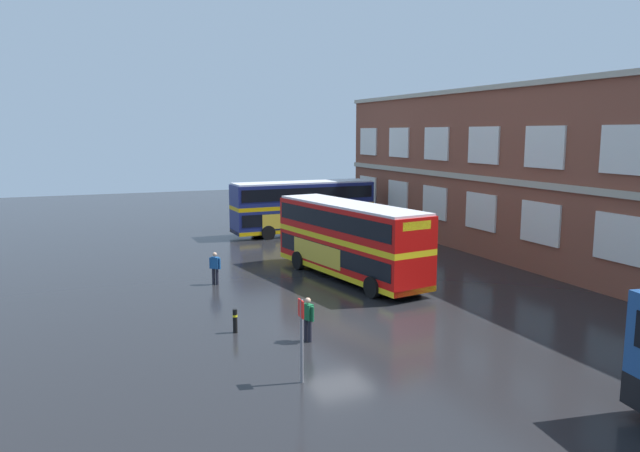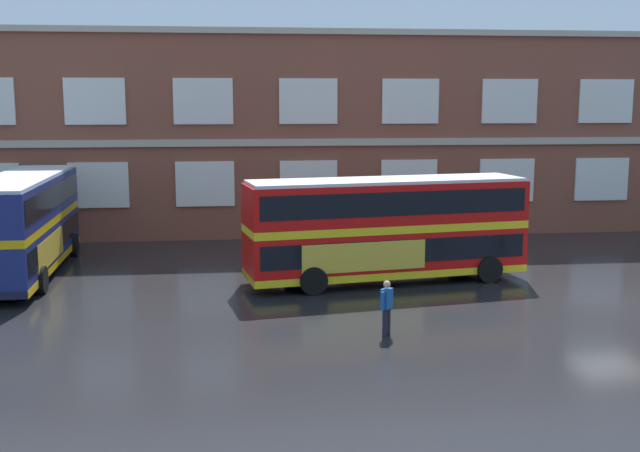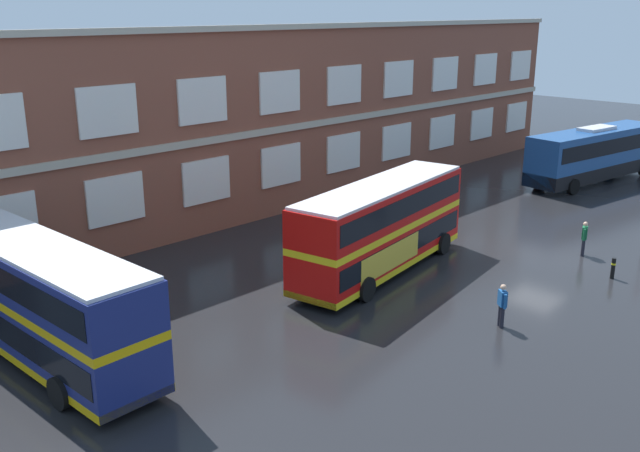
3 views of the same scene
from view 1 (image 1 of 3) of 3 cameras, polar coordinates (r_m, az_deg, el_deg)
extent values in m
plane|color=black|center=(25.63, 5.94, -8.97)|extent=(120.00, 120.00, 0.00)
cube|color=brown|center=(36.08, 27.86, 3.60)|extent=(52.58, 8.00, 10.33)
cube|color=#B2A893|center=(33.09, 23.26, 3.16)|extent=(52.58, 0.16, 0.36)
cube|color=#B2A893|center=(33.09, 23.90, 12.72)|extent=(52.58, 0.28, 0.30)
cube|color=silver|center=(52.60, 4.54, 3.44)|extent=(2.94, 0.12, 2.27)
cube|color=silver|center=(47.98, 7.36, 2.88)|extent=(2.94, 0.12, 2.27)
cube|color=silver|center=(43.51, 10.76, 2.18)|extent=(2.94, 0.12, 2.27)
cube|color=silver|center=(39.23, 14.92, 1.33)|extent=(2.94, 0.12, 2.27)
cube|color=silver|center=(35.22, 20.06, 0.26)|extent=(2.94, 0.12, 2.27)
cube|color=silver|center=(31.58, 26.44, -1.07)|extent=(2.94, 0.12, 2.27)
cube|color=silver|center=(52.37, 4.60, 7.95)|extent=(2.94, 0.12, 2.27)
cube|color=silver|center=(47.73, 7.46, 7.82)|extent=(2.94, 0.12, 2.27)
cube|color=silver|center=(43.23, 10.92, 7.63)|extent=(2.94, 0.12, 2.27)
cube|color=silver|center=(38.93, 15.16, 7.37)|extent=(2.94, 0.12, 2.27)
cube|color=silver|center=(34.88, 20.42, 6.99)|extent=(2.94, 0.12, 2.27)
cube|color=silver|center=(31.20, 26.96, 6.43)|extent=(2.94, 0.12, 2.27)
cube|color=navy|center=(46.76, -1.60, 0.73)|extent=(2.87, 11.07, 1.75)
cube|color=black|center=(46.73, -1.60, 0.99)|extent=(2.90, 10.63, 0.90)
cube|color=gold|center=(46.62, -1.61, 1.98)|extent=(2.87, 11.07, 0.30)
cube|color=navy|center=(46.52, -1.61, 3.11)|extent=(2.87, 11.07, 1.55)
cube|color=black|center=(46.51, -1.61, 3.20)|extent=(2.90, 10.63, 0.90)
cube|color=gold|center=(46.87, -1.60, -0.16)|extent=(2.89, 11.07, 0.28)
cube|color=silver|center=(46.45, -1.62, 4.13)|extent=(2.77, 10.85, 0.12)
cube|color=gold|center=(45.07, -2.53, 0.53)|extent=(0.17, 4.84, 1.10)
cube|color=yellow|center=(48.80, 4.36, 3.86)|extent=(1.66, 0.11, 0.40)
cylinder|color=black|center=(47.30, 3.31, -0.05)|extent=(0.35, 1.05, 1.04)
cylinder|color=black|center=(49.56, 1.97, 0.37)|extent=(0.35, 1.05, 1.04)
cylinder|color=black|center=(44.54, -4.91, -0.62)|extent=(0.35, 1.05, 1.04)
cylinder|color=black|center=(46.93, -5.92, -0.15)|extent=(0.35, 1.05, 1.04)
cube|color=red|center=(32.61, 2.76, -2.84)|extent=(11.27, 4.30, 1.75)
cube|color=black|center=(32.56, 2.76, -2.48)|extent=(10.84, 4.27, 0.90)
cube|color=yellow|center=(32.41, 2.77, -1.06)|extent=(11.27, 4.30, 0.30)
cube|color=red|center=(32.27, 2.78, 0.56)|extent=(11.27, 4.30, 1.55)
cube|color=black|center=(32.26, 2.79, 0.69)|extent=(10.84, 4.27, 0.90)
cube|color=yellow|center=(32.76, 2.75, -4.10)|extent=(11.27, 4.32, 0.28)
cube|color=silver|center=(32.16, 2.80, 2.03)|extent=(11.03, 4.16, 0.12)
cube|color=gold|center=(33.00, -0.39, -2.53)|extent=(4.78, 0.81, 1.10)
cube|color=yellow|center=(27.90, 9.12, 0.03)|extent=(0.33, 1.65, 0.40)
cylinder|color=black|center=(28.99, 4.95, -5.78)|extent=(1.08, 0.48, 1.04)
cylinder|color=black|center=(30.53, 8.82, -5.10)|extent=(1.08, 0.48, 1.04)
cylinder|color=black|center=(34.84, -2.05, -3.26)|extent=(1.08, 0.48, 1.04)
cylinder|color=black|center=(36.13, 1.48, -2.82)|extent=(1.08, 0.48, 1.04)
cylinder|color=black|center=(31.91, -10.01, -4.70)|extent=(0.22, 0.22, 0.85)
cylinder|color=black|center=(31.82, -9.68, -4.73)|extent=(0.22, 0.22, 0.85)
cube|color=#194C8C|center=(31.70, -9.88, -3.44)|extent=(0.44, 0.46, 0.60)
cylinder|color=#194C8C|center=(31.82, -10.30, -3.46)|extent=(0.15, 0.15, 0.57)
cylinder|color=#194C8C|center=(31.60, -9.45, -3.52)|extent=(0.15, 0.15, 0.57)
sphere|color=tan|center=(31.61, -9.90, -2.66)|extent=(0.22, 0.22, 0.22)
cylinder|color=black|center=(23.19, -1.32, -9.76)|extent=(0.21, 0.21, 0.85)
cylinder|color=black|center=(23.05, -0.98, -9.87)|extent=(0.21, 0.21, 0.85)
cube|color=#145933|center=(22.90, -1.15, -8.10)|extent=(0.46, 0.37, 0.60)
cylinder|color=#145933|center=(23.09, -1.59, -8.03)|extent=(0.14, 0.14, 0.57)
cylinder|color=#145933|center=(22.72, -0.71, -8.31)|extent=(0.14, 0.14, 0.57)
sphere|color=tan|center=(22.77, -1.16, -7.04)|extent=(0.22, 0.22, 0.22)
cylinder|color=slate|center=(19.20, -1.73, -10.85)|extent=(0.10, 0.10, 2.70)
cube|color=red|center=(18.86, -1.80, -7.80)|extent=(0.44, 0.04, 0.56)
cylinder|color=black|center=(24.28, -8.01, -8.86)|extent=(0.18, 0.18, 0.95)
cylinder|color=yellow|center=(24.21, -8.02, -8.39)|extent=(0.19, 0.19, 0.08)
camera|label=2|loc=(38.43, -47.09, 4.94)|focal=43.73mm
camera|label=3|loc=(52.88, -28.91, 11.74)|focal=39.76mm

